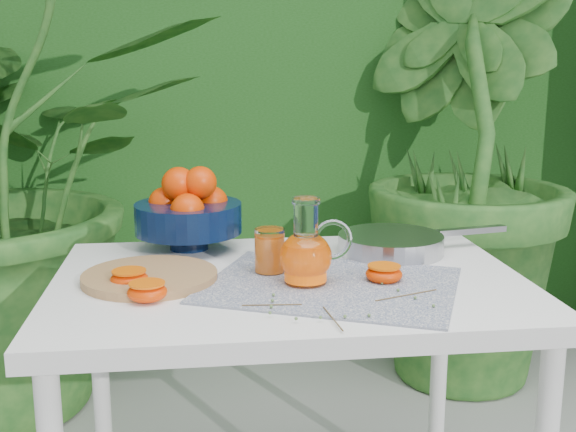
{
  "coord_description": "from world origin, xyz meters",
  "views": [
    {
      "loc": [
        -0.15,
        -1.4,
        1.21
      ],
      "look_at": [
        0.03,
        0.08,
        0.88
      ],
      "focal_mm": 45.0,
      "sensor_mm": 36.0,
      "label": 1
    }
  ],
  "objects": [
    {
      "name": "cutting_board",
      "position": [
        -0.26,
        0.08,
        0.76
      ],
      "size": [
        0.33,
        0.33,
        0.02
      ],
      "primitive_type": "cylinder",
      "rotation": [
        0.0,
        0.0,
        -0.17
      ],
      "color": "#976544",
      "rests_on": "white_table"
    },
    {
      "name": "saute_pan",
      "position": [
        0.31,
        0.23,
        0.78
      ],
      "size": [
        0.46,
        0.29,
        0.05
      ],
      "color": "#ABACB0",
      "rests_on": "white_table"
    },
    {
      "name": "placemat",
      "position": [
        0.11,
        -0.0,
        0.75
      ],
      "size": [
        0.61,
        0.56,
        0.0
      ],
      "primitive_type": "cube",
      "rotation": [
        0.0,
        0.0,
        -0.41
      ],
      "color": "#0D1D48",
      "rests_on": "white_table"
    },
    {
      "name": "orange_halves",
      "position": [
        -0.11,
        -0.0,
        0.77
      ],
      "size": [
        0.62,
        0.18,
        0.04
      ],
      "color": "#F53E02",
      "rests_on": "white_table"
    },
    {
      "name": "juice_tumbler",
      "position": [
        -0.0,
        0.1,
        0.8
      ],
      "size": [
        0.08,
        0.08,
        0.1
      ],
      "color": "white",
      "rests_on": "white_table"
    },
    {
      "name": "white_table",
      "position": [
        0.03,
        0.06,
        0.67
      ],
      "size": [
        1.0,
        0.7,
        0.75
      ],
      "color": "white",
      "rests_on": "ground"
    },
    {
      "name": "potted_plant_right",
      "position": [
        0.82,
        1.21,
        0.85
      ],
      "size": [
        2.04,
        2.04,
        1.7
      ],
      "primitive_type": "imported",
      "rotation": [
        0.0,
        0.0,
        1.79
      ],
      "color": "#1C511D",
      "rests_on": "ground"
    },
    {
      "name": "thyme_sprigs",
      "position": [
        0.11,
        -0.14,
        0.76
      ],
      "size": [
        0.39,
        0.25,
        0.01
      ],
      "color": "brown",
      "rests_on": "white_table"
    },
    {
      "name": "fruit_bowl",
      "position": [
        -0.18,
        0.34,
        0.84
      ],
      "size": [
        0.26,
        0.26,
        0.21
      ],
      "color": "black",
      "rests_on": "white_table"
    },
    {
      "name": "juice_pitcher",
      "position": [
        0.06,
        0.01,
        0.82
      ],
      "size": [
        0.16,
        0.12,
        0.18
      ],
      "color": "white",
      "rests_on": "white_table"
    },
    {
      "name": "hedge_backdrop",
      "position": [
        0.06,
        2.06,
        1.19
      ],
      "size": [
        8.0,
        1.65,
        2.5
      ],
      "color": "#1E4F16",
      "rests_on": "ground"
    }
  ]
}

